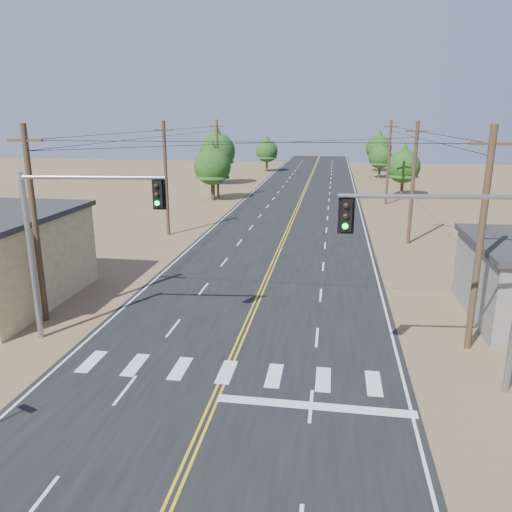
# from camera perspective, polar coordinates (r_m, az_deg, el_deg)

# --- Properties ---
(road) EXTENTS (15.00, 200.00, 0.02)m
(road) POSITION_cam_1_polar(r_m,az_deg,el_deg) (41.78, 2.95, 1.35)
(road) COLOR black
(road) RESTS_ON ground
(utility_pole_left_near) EXTENTS (1.80, 0.30, 10.00)m
(utility_pole_left_near) POSITION_cam_1_polar(r_m,az_deg,el_deg) (27.13, -23.94, 3.31)
(utility_pole_left_near) COLOR #4C3826
(utility_pole_left_near) RESTS_ON ground
(utility_pole_left_mid) EXTENTS (1.80, 0.30, 10.00)m
(utility_pole_left_mid) POSITION_cam_1_polar(r_m,az_deg,el_deg) (45.03, -10.25, 8.77)
(utility_pole_left_mid) COLOR #4C3826
(utility_pole_left_mid) RESTS_ON ground
(utility_pole_left_far) EXTENTS (1.80, 0.30, 10.00)m
(utility_pole_left_far) POSITION_cam_1_polar(r_m,az_deg,el_deg) (64.18, -4.41, 10.93)
(utility_pole_left_far) COLOR #4C3826
(utility_pole_left_far) RESTS_ON ground
(utility_pole_right_near) EXTENTS (1.80, 0.30, 10.00)m
(utility_pole_right_near) POSITION_cam_1_polar(r_m,az_deg,el_deg) (23.76, 24.27, 1.69)
(utility_pole_right_near) COLOR #4C3826
(utility_pole_right_near) RESTS_ON ground
(utility_pole_right_mid) EXTENTS (1.80, 0.30, 10.00)m
(utility_pole_right_mid) POSITION_cam_1_polar(r_m,az_deg,el_deg) (43.08, 17.50, 8.01)
(utility_pole_right_mid) COLOR #4C3826
(utility_pole_right_mid) RESTS_ON ground
(utility_pole_right_far) EXTENTS (1.80, 0.30, 10.00)m
(utility_pole_right_far) POSITION_cam_1_polar(r_m,az_deg,el_deg) (62.83, 14.91, 10.37)
(utility_pole_right_far) COLOR #4C3826
(utility_pole_right_far) RESTS_ON ground
(signal_mast_left) EXTENTS (6.55, 0.92, 7.93)m
(signal_mast_left) POSITION_cam_1_polar(r_m,az_deg,el_deg) (24.13, -20.70, 2.87)
(signal_mast_left) COLOR gray
(signal_mast_left) RESTS_ON ground
(signal_mast_right) EXTENTS (6.88, 1.04, 7.78)m
(signal_mast_right) POSITION_cam_1_polar(r_m,az_deg,el_deg) (19.60, 23.05, -0.35)
(signal_mast_right) COLOR gray
(signal_mast_right) RESTS_ON ground
(tree_left_near) EXTENTS (4.69, 4.69, 7.81)m
(tree_left_near) POSITION_cam_1_polar(r_m,az_deg,el_deg) (64.01, -5.02, 10.60)
(tree_left_near) COLOR #3F2D1E
(tree_left_near) RESTS_ON ground
(tree_left_mid) EXTENTS (5.57, 5.57, 9.29)m
(tree_left_mid) POSITION_cam_1_polar(r_m,az_deg,el_deg) (79.40, -4.45, 12.22)
(tree_left_mid) COLOR #3F2D1E
(tree_left_mid) RESTS_ON ground
(tree_left_far) EXTENTS (4.29, 4.29, 7.14)m
(tree_left_far) POSITION_cam_1_polar(r_m,az_deg,el_deg) (98.99, 1.25, 12.15)
(tree_left_far) COLOR #3F2D1E
(tree_left_far) RESTS_ON ground
(tree_right_near) EXTENTS (4.35, 4.35, 7.25)m
(tree_right_near) POSITION_cam_1_polar(r_m,az_deg,el_deg) (69.69, 16.54, 10.14)
(tree_right_near) COLOR #3F2D1E
(tree_right_near) RESTS_ON ground
(tree_right_mid) EXTENTS (3.95, 3.95, 6.58)m
(tree_right_mid) POSITION_cam_1_polar(r_m,az_deg,el_deg) (90.50, 14.03, 11.17)
(tree_right_mid) COLOR #3F2D1E
(tree_right_mid) RESTS_ON ground
(tree_right_far) EXTENTS (4.94, 4.94, 8.23)m
(tree_right_far) POSITION_cam_1_polar(r_m,az_deg,el_deg) (101.62, 13.86, 12.18)
(tree_right_far) COLOR #3F2D1E
(tree_right_far) RESTS_ON ground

